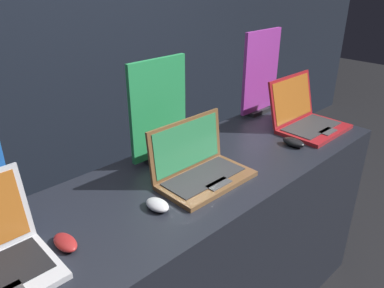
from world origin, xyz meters
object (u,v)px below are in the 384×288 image
at_px(laptop_back, 305,117).
at_px(laptop_middle, 199,166).
at_px(promo_stand_middle, 159,113).
at_px(promo_stand_back, 261,75).
at_px(mouse_front, 65,242).
at_px(mouse_middle, 157,205).
at_px(mouse_back, 294,142).

bearing_deg(laptop_back, laptop_middle, 178.99).
bearing_deg(promo_stand_middle, promo_stand_back, 3.61).
relative_size(mouse_front, mouse_middle, 1.06).
relative_size(laptop_middle, mouse_middle, 3.77).
xyz_separation_m(mouse_front, laptop_back, (1.43, -0.00, 0.05)).
xyz_separation_m(mouse_front, laptop_middle, (0.61, 0.01, 0.04)).
relative_size(promo_stand_middle, mouse_back, 3.93).
relative_size(mouse_front, promo_stand_back, 0.23).
bearing_deg(laptop_middle, promo_stand_middle, 90.00).
relative_size(laptop_middle, mouse_back, 3.35).
relative_size(laptop_middle, laptop_back, 1.04).
bearing_deg(laptop_middle, promo_stand_back, 20.68).
xyz_separation_m(mouse_middle, laptop_back, (1.08, 0.04, 0.05)).
height_order(mouse_front, promo_stand_back, promo_stand_back).
bearing_deg(promo_stand_back, promo_stand_middle, -176.39).
distance_m(mouse_middle, promo_stand_middle, 0.46).
bearing_deg(mouse_front, laptop_back, -0.20).
distance_m(mouse_front, mouse_back, 1.18).
xyz_separation_m(laptop_middle, mouse_middle, (-0.27, -0.05, -0.04)).
bearing_deg(laptop_middle, laptop_back, -1.01).
distance_m(mouse_middle, promo_stand_back, 1.16).
bearing_deg(mouse_back, mouse_middle, 176.50).
relative_size(mouse_middle, promo_stand_back, 0.21).
relative_size(laptop_back, mouse_back, 3.21).
bearing_deg(mouse_back, promo_stand_back, 58.90).
distance_m(laptop_middle, mouse_back, 0.58).
relative_size(promo_stand_middle, laptop_back, 1.23).
xyz_separation_m(promo_stand_middle, laptop_back, (0.82, -0.27, -0.16)).
distance_m(mouse_middle, mouse_back, 0.84).
bearing_deg(mouse_front, mouse_middle, -6.97).
distance_m(mouse_middle, laptop_back, 1.09).
distance_m(mouse_back, promo_stand_back, 0.53).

